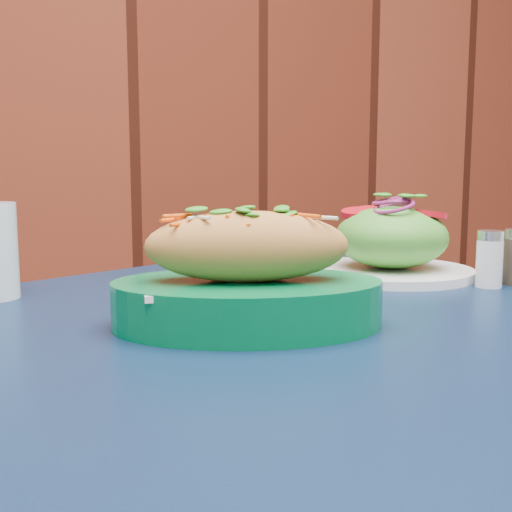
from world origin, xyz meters
name	(u,v)px	position (x,y,z in m)	size (l,w,h in m)	color
cafe_table	(317,397)	(-0.09, 1.71, 0.66)	(1.05, 1.05, 0.75)	black
banh_mi_basket	(247,281)	(-0.17, 1.70, 0.79)	(0.30, 0.24, 0.12)	#025F32
salad_plate	(391,244)	(0.12, 1.88, 0.80)	(0.23, 0.23, 0.11)	white
salt_shaker	(490,259)	(0.19, 1.77, 0.79)	(0.03, 0.03, 0.07)	white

